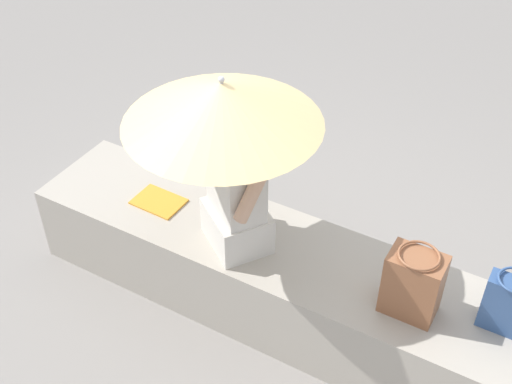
% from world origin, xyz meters
% --- Properties ---
extents(ground_plane, '(14.00, 14.00, 0.00)m').
position_xyz_m(ground_plane, '(0.00, 0.00, 0.00)').
color(ground_plane, gray).
extents(stone_bench, '(2.85, 0.62, 0.49)m').
position_xyz_m(stone_bench, '(0.00, 0.00, 0.25)').
color(stone_bench, '#A8A093').
rests_on(stone_bench, ground).
extents(person_seated, '(0.50, 0.43, 0.90)m').
position_xyz_m(person_seated, '(0.19, 0.07, 0.88)').
color(person_seated, beige).
rests_on(person_seated, stone_bench).
extents(parasol, '(0.92, 0.92, 1.02)m').
position_xyz_m(parasol, '(0.20, 0.14, 1.38)').
color(parasol, '#B7B7BC').
rests_on(parasol, stone_bench).
extents(handbag_black, '(0.22, 0.17, 0.32)m').
position_xyz_m(handbag_black, '(-1.17, -0.04, 0.65)').
color(handbag_black, '#335184').
rests_on(handbag_black, stone_bench).
extents(tote_bag_canvas, '(0.26, 0.19, 0.36)m').
position_xyz_m(tote_bag_canvas, '(-0.76, 0.07, 0.67)').
color(tote_bag_canvas, brown).
rests_on(tote_bag_canvas, stone_bench).
extents(magazine, '(0.28, 0.21, 0.01)m').
position_xyz_m(magazine, '(0.74, 0.02, 0.50)').
color(magazine, gold).
rests_on(magazine, stone_bench).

